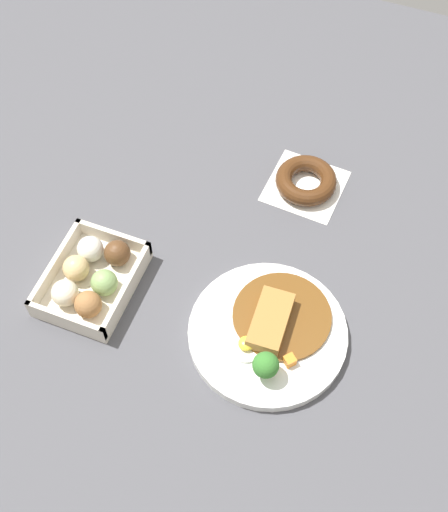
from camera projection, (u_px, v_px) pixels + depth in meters
The scene contains 4 objects.
ground_plane at pixel (222, 276), 1.13m from camera, with size 1.60×1.60×0.00m, color #4C4C51.
curry_plate at pixel (269, 332), 1.06m from camera, with size 0.25×0.25×0.07m.
donut_box at pixel (91, 278), 1.10m from camera, with size 0.18×0.14×0.06m.
chocolate_ring_donut at pixel (306, 181), 1.22m from camera, with size 0.14×0.14×0.03m.
Camera 1 is at (-0.54, -0.21, 0.97)m, focal length 47.45 mm.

